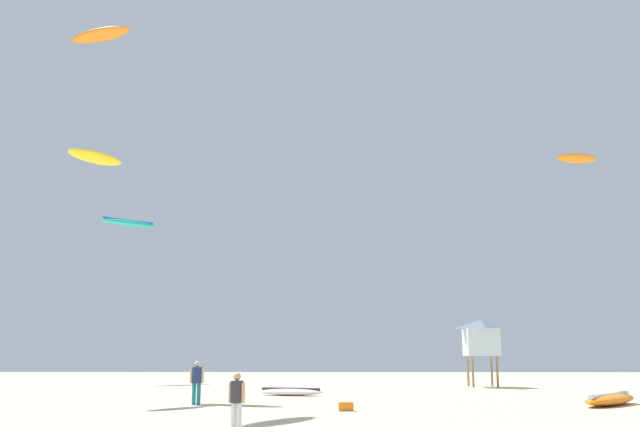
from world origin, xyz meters
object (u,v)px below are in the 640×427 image
Objects in this scene: lifeguard_tower at (481,337)px; kite_aloft_0 at (128,223)px; kite_grounded_mid at (610,399)px; cooler_box at (346,407)px; person_midground at (197,379)px; kite_grounded_near at (291,392)px; kite_aloft_1 at (577,158)px; person_foreground at (237,397)px; kite_aloft_5 at (95,157)px; kite_aloft_3 at (100,35)px.

lifeguard_tower is 1.03× the size of kite_aloft_0.
cooler_box is (-10.94, -2.65, -0.09)m from kite_grounded_mid.
kite_grounded_near is at bearing -31.28° from person_midground.
kite_aloft_0 is 1.25× the size of kite_aloft_1.
person_midground is (-2.99, 9.73, 0.10)m from person_foreground.
kite_aloft_0 reaches higher than lifeguard_tower.
kite_grounded_mid is at bearing 151.92° from person_foreground.
lifeguard_tower is at bearing 97.73° from kite_grounded_mid.
kite_grounded_mid is 35.52m from kite_aloft_0.
lifeguard_tower is at bearing 62.69° from cooler_box.
person_foreground is at bearing -163.40° from person_midground.
person_foreground is 2.89× the size of cooler_box.
kite_aloft_0 is at bearing 123.92° from cooler_box.
person_midground is at bearing -135.32° from person_foreground.
kite_grounded_mid is 15.08m from lifeguard_tower.
cooler_box is at bearing -56.08° from kite_aloft_0.
person_midground is at bearing -21.94° from kite_aloft_5.
lifeguard_tower is at bearing -13.62° from kite_aloft_0.
person_foreground is 0.47× the size of kite_grounded_near.
kite_aloft_1 is at bearing 171.51° from person_foreground.
kite_aloft_5 is (-29.16, -15.99, -4.43)m from kite_aloft_1.
kite_grounded_mid is at bearing 13.61° from cooler_box.
kite_aloft_0 is at bearing 142.19° from kite_grounded_mid.
person_foreground is 10.18m from person_midground.
kite_aloft_5 is at bearing -151.26° from kite_aloft_1.
kite_aloft_3 reaches higher than kite_grounded_near.
kite_aloft_0 is 16.03m from kite_aloft_3.
cooler_box is at bearing -114.30° from person_midground.
kite_aloft_5 is (3.74, -18.25, -0.19)m from kite_aloft_0.
lifeguard_tower reaches higher than person_midground.
kite_aloft_3 is 1.47× the size of kite_aloft_5.
person_foreground is 15.82m from kite_grounded_near.
person_midground is 3.20× the size of cooler_box.
kite_aloft_0 is at bearing 176.08° from kite_aloft_1.
kite_aloft_3 is at bearing 144.58° from cooler_box.
kite_aloft_3 reaches higher than kite_aloft_1.
kite_aloft_1 is at bearing -3.92° from kite_aloft_0.
person_midground is 0.42× the size of kite_aloft_3.
kite_aloft_0 is (-26.60, 20.64, 11.33)m from kite_grounded_mid.
person_midground is 21.77m from kite_aloft_3.
kite_aloft_0 is at bearing 101.58° from kite_aloft_5.
lifeguard_tower is 25.61m from kite_aloft_5.
kite_aloft_5 is (-5.74, 2.31, 10.34)m from person_midground.
kite_grounded_near is at bearing 106.34° from cooler_box.
person_foreground is 34.44m from kite_aloft_0.
cooler_box is (2.58, -8.79, -0.03)m from kite_grounded_near.
kite_aloft_5 is (1.94, -4.81, -8.75)m from kite_aloft_3.
cooler_box is 30.30m from kite_aloft_0.
kite_aloft_3 is at bearing 46.64° from person_midground.
kite_aloft_5 is at bearing 67.59° from person_midground.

